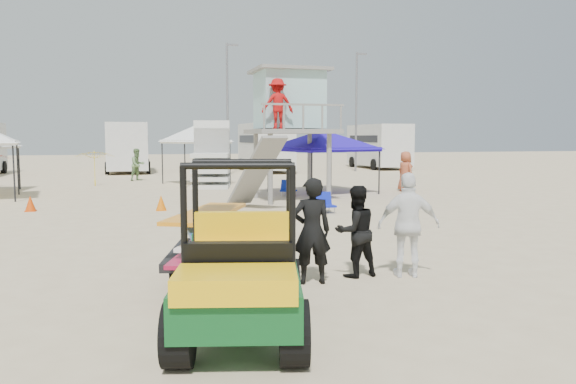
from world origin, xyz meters
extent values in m
plane|color=beige|center=(0.00, 0.00, 0.00)|extent=(140.00, 140.00, 0.00)
cube|color=#0B4B1D|center=(-1.10, -0.88, 0.59)|extent=(1.90, 2.92, 0.47)
cube|color=yellow|center=(-1.10, -0.88, 0.88)|extent=(1.36, 1.01, 0.26)
cylinder|color=black|center=(-1.69, -1.85, 0.34)|extent=(0.45, 0.74, 0.69)
cube|color=black|center=(-1.10, 1.42, 0.51)|extent=(1.83, 2.32, 0.13)
cylinder|color=black|center=(-1.70, 1.42, 0.27)|extent=(0.33, 0.58, 0.54)
imported|color=black|center=(0.40, 1.12, 0.86)|extent=(0.67, 0.48, 1.71)
imported|color=black|center=(1.25, 1.37, 0.77)|extent=(0.84, 0.70, 1.55)
imported|color=white|center=(2.10, 1.12, 0.88)|extent=(1.11, 0.67, 1.77)
cylinder|color=gray|center=(2.09, 11.61, 1.23)|extent=(0.18, 0.18, 2.47)
cube|color=gray|center=(3.18, 12.69, 2.55)|extent=(3.05, 3.05, 0.16)
cube|color=#9DC8CB|center=(3.18, 12.99, 3.70)|extent=(2.33, 2.04, 2.07)
imported|color=#B20F0F|center=(2.39, 11.70, 3.49)|extent=(1.12, 0.64, 1.73)
cylinder|color=black|center=(3.49, 13.35, 0.95)|extent=(0.06, 0.06, 1.90)
pyramid|color=#2310B5|center=(5.16, 15.02, 2.65)|extent=(4.38, 4.38, 0.80)
cube|color=#2310B5|center=(5.16, 15.02, 1.85)|extent=(4.38, 4.38, 0.18)
cylinder|color=black|center=(-0.79, 19.50, 1.08)|extent=(0.06, 0.06, 2.17)
pyramid|color=white|center=(0.44, 20.73, 2.92)|extent=(3.42, 3.42, 0.80)
cube|color=white|center=(0.44, 20.73, 2.12)|extent=(3.42, 3.42, 0.18)
imported|color=yellow|center=(-4.32, 20.87, 0.86)|extent=(2.66, 2.67, 1.73)
cone|color=orange|center=(-1.62, 10.94, 0.25)|extent=(0.34, 0.34, 0.50)
cone|color=#DA4006|center=(-5.64, 11.78, 0.25)|extent=(0.34, 0.34, 0.50)
cube|color=#101EAE|center=(3.28, 9.00, 0.22)|extent=(0.59, 0.56, 0.06)
cube|color=#101EAE|center=(3.28, 9.24, 0.42)|extent=(0.56, 0.23, 0.44)
cylinder|color=#B2B2B7|center=(3.06, 8.80, 0.10)|extent=(0.03, 0.03, 0.20)
cube|color=#0E229B|center=(3.45, 14.10, 0.22)|extent=(0.73, 0.73, 0.06)
cube|color=#0E229B|center=(3.45, 14.34, 0.42)|extent=(0.53, 0.47, 0.44)
cylinder|color=#B2B2B7|center=(3.23, 13.90, 0.10)|extent=(0.03, 0.03, 0.20)
cube|color=silver|center=(-3.00, 31.50, 1.75)|extent=(2.50, 6.50, 3.00)
cube|color=black|center=(-3.00, 31.50, 2.20)|extent=(2.54, 5.20, 0.50)
cylinder|color=black|center=(-4.25, 29.42, 0.40)|extent=(0.25, 0.80, 0.80)
cube|color=silver|center=(6.00, 30.00, 1.75)|extent=(2.50, 7.00, 3.00)
cube|color=black|center=(6.00, 30.00, 2.20)|extent=(2.54, 5.60, 0.50)
cylinder|color=black|center=(4.75, 27.76, 0.40)|extent=(0.25, 0.80, 0.80)
cube|color=silver|center=(15.00, 31.50, 1.75)|extent=(2.50, 6.60, 3.00)
cube|color=black|center=(15.00, 31.50, 2.20)|extent=(2.54, 5.28, 0.50)
cylinder|color=black|center=(13.75, 29.39, 0.40)|extent=(0.25, 0.80, 0.80)
cylinder|color=slate|center=(3.00, 27.00, 4.00)|extent=(0.14, 0.14, 8.00)
cylinder|color=slate|center=(12.00, 28.50, 4.00)|extent=(0.14, 0.14, 8.00)
imported|color=#B05232|center=(8.84, 14.73, 0.87)|extent=(0.76, 0.96, 1.73)
imported|color=#688C54|center=(-2.38, 23.84, 0.86)|extent=(1.06, 1.03, 1.73)
camera|label=1|loc=(-2.23, -7.36, 2.36)|focal=35.00mm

